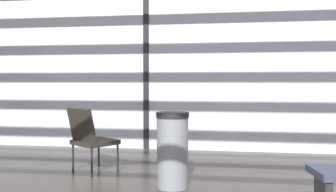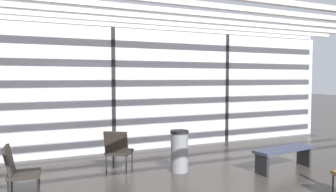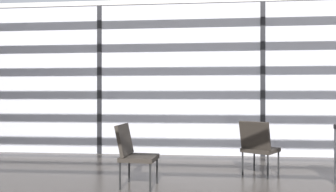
# 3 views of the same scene
# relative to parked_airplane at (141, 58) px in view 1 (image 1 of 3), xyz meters

# --- Properties ---
(glass_curtain_wall) EXTENTS (14.00, 0.08, 3.25)m
(glass_curtain_wall) POSITION_rel_parked_airplane_xyz_m (1.55, -6.41, -0.44)
(glass_curtain_wall) COLOR silver
(glass_curtain_wall) RESTS_ON ground
(window_mullion_1) EXTENTS (0.10, 0.12, 3.25)m
(window_mullion_1) POSITION_rel_parked_airplane_xyz_m (1.55, -6.41, -0.44)
(window_mullion_1) COLOR black
(window_mullion_1) RESTS_ON ground
(parked_airplane) EXTENTS (13.28, 4.14, 4.14)m
(parked_airplane) POSITION_rel_parked_airplane_xyz_m (0.00, 0.00, 0.00)
(parked_airplane) COLOR silver
(parked_airplane) RESTS_ON ground
(lounge_chair_0) EXTENTS (0.69, 0.70, 0.87)m
(lounge_chair_0) POSITION_rel_parked_airplane_xyz_m (1.17, -8.24, -1.57)
(lounge_chair_0) COLOR #28231E
(lounge_chair_0) RESTS_ON ground
(trash_bin) EXTENTS (0.38, 0.38, 0.86)m
(trash_bin) POSITION_rel_parked_airplane_xyz_m (2.34, -8.72, -1.64)
(trash_bin) COLOR slate
(trash_bin) RESTS_ON ground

